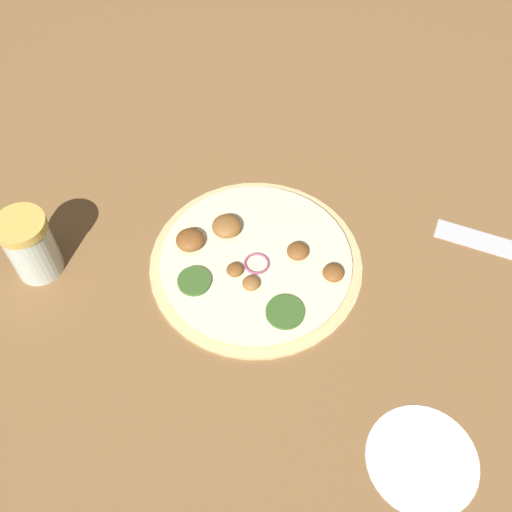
{
  "coord_description": "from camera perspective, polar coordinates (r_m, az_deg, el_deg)",
  "views": [
    {
      "loc": [
        0.43,
        -0.06,
        0.63
      ],
      "look_at": [
        0.0,
        0.0,
        0.02
      ],
      "focal_mm": 42.0,
      "sensor_mm": 36.0,
      "label": 1
    }
  ],
  "objects": [
    {
      "name": "spice_jar",
      "position": [
        0.77,
        -20.7,
        0.94
      ],
      "size": [
        0.06,
        0.06,
        0.09
      ],
      "color": "silver",
      "rests_on": "ground_plane"
    },
    {
      "name": "ground_plane",
      "position": [
        0.76,
        0.0,
        -0.7
      ],
      "size": [
        3.0,
        3.0,
        0.0
      ],
      "primitive_type": "plane",
      "color": "brown"
    },
    {
      "name": "pizza",
      "position": [
        0.76,
        -0.19,
        -0.41
      ],
      "size": [
        0.27,
        0.27,
        0.03
      ],
      "color": "#D6B77A",
      "rests_on": "ground_plane"
    },
    {
      "name": "flour_patch",
      "position": [
        0.68,
        15.55,
        -18.17
      ],
      "size": [
        0.12,
        0.12,
        0.0
      ],
      "color": "white",
      "rests_on": "ground_plane"
    }
  ]
}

